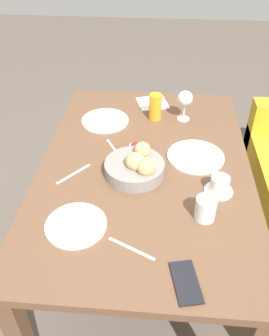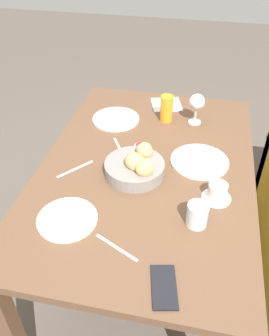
{
  "view_description": "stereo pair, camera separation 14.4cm",
  "coord_description": "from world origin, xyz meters",
  "px_view_note": "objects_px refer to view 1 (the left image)",
  "views": [
    {
      "loc": [
        1.21,
        0.06,
        1.71
      ],
      "look_at": [
        0.07,
        -0.04,
        0.81
      ],
      "focal_mm": 38.0,
      "sensor_mm": 36.0,
      "label": 1
    },
    {
      "loc": [
        1.19,
        0.2,
        1.71
      ],
      "look_at": [
        0.07,
        -0.04,
        0.81
      ],
      "focal_mm": 38.0,
      "sensor_mm": 36.0,
      "label": 2
    }
  ],
  "objects_px": {
    "bread_basket": "(136,166)",
    "cell_phone": "(186,282)",
    "plate_near_left": "(105,120)",
    "wine_glass": "(185,99)",
    "jam_bowl_berry": "(136,147)",
    "napkin": "(152,103)",
    "water_tumbler": "(206,209)",
    "coffee_cup": "(219,185)",
    "knife_silver": "(131,249)",
    "fork_silver": "(74,174)",
    "plate_far_center": "(196,156)",
    "juice_glass": "(155,107)",
    "spoon_coffee": "(113,147)",
    "plate_near_right": "(76,225)"
  },
  "relations": [
    {
      "from": "wine_glass",
      "to": "coffee_cup",
      "type": "relative_size",
      "value": 1.39
    },
    {
      "from": "plate_far_center",
      "to": "cell_phone",
      "type": "xyz_separation_m",
      "value": [
        0.64,
        -0.06,
        -0.0
      ]
    },
    {
      "from": "fork_silver",
      "to": "spoon_coffee",
      "type": "relative_size",
      "value": 1.2
    },
    {
      "from": "plate_near_left",
      "to": "wine_glass",
      "type": "relative_size",
      "value": 1.52
    },
    {
      "from": "knife_silver",
      "to": "spoon_coffee",
      "type": "distance_m",
      "value": 0.59
    },
    {
      "from": "spoon_coffee",
      "to": "napkin",
      "type": "relative_size",
      "value": 0.61
    },
    {
      "from": "water_tumbler",
      "to": "fork_silver",
      "type": "xyz_separation_m",
      "value": [
        -0.2,
        -0.52,
        -0.04
      ]
    },
    {
      "from": "juice_glass",
      "to": "jam_bowl_berry",
      "type": "bearing_deg",
      "value": -14.53
    },
    {
      "from": "plate_near_right",
      "to": "juice_glass",
      "type": "relative_size",
      "value": 1.62
    },
    {
      "from": "plate_far_center",
      "to": "juice_glass",
      "type": "bearing_deg",
      "value": -149.11
    },
    {
      "from": "bread_basket",
      "to": "plate_near_right",
      "type": "relative_size",
      "value": 1.14
    },
    {
      "from": "water_tumbler",
      "to": "coffee_cup",
      "type": "distance_m",
      "value": 0.16
    },
    {
      "from": "wine_glass",
      "to": "cell_phone",
      "type": "bearing_deg",
      "value": -0.87
    },
    {
      "from": "jam_bowl_berry",
      "to": "napkin",
      "type": "distance_m",
      "value": 0.45
    },
    {
      "from": "wine_glass",
      "to": "water_tumbler",
      "type": "bearing_deg",
      "value": 4.87
    },
    {
      "from": "coffee_cup",
      "to": "jam_bowl_berry",
      "type": "height_order",
      "value": "coffee_cup"
    },
    {
      "from": "plate_near_right",
      "to": "coffee_cup",
      "type": "relative_size",
      "value": 1.93
    },
    {
      "from": "water_tumbler",
      "to": "wine_glass",
      "type": "distance_m",
      "value": 0.7
    },
    {
      "from": "juice_glass",
      "to": "jam_bowl_berry",
      "type": "relative_size",
      "value": 2.17
    },
    {
      "from": "cell_phone",
      "to": "water_tumbler",
      "type": "bearing_deg",
      "value": 165.17
    },
    {
      "from": "wine_glass",
      "to": "knife_silver",
      "type": "height_order",
      "value": "wine_glass"
    },
    {
      "from": "juice_glass",
      "to": "spoon_coffee",
      "type": "xyz_separation_m",
      "value": [
        0.27,
        -0.18,
        -0.07
      ]
    },
    {
      "from": "wine_glass",
      "to": "juice_glass",
      "type": "bearing_deg",
      "value": -87.57
    },
    {
      "from": "coffee_cup",
      "to": "cell_phone",
      "type": "relative_size",
      "value": 0.69
    },
    {
      "from": "plate_near_left",
      "to": "plate_far_center",
      "type": "relative_size",
      "value": 0.95
    },
    {
      "from": "plate_near_right",
      "to": "juice_glass",
      "type": "distance_m",
      "value": 0.8
    },
    {
      "from": "bread_basket",
      "to": "plate_near_left",
      "type": "bearing_deg",
      "value": -155.08
    },
    {
      "from": "cell_phone",
      "to": "spoon_coffee",
      "type": "bearing_deg",
      "value": -155.51
    },
    {
      "from": "napkin",
      "to": "knife_silver",
      "type": "bearing_deg",
      "value": -1.41
    },
    {
      "from": "plate_near_right",
      "to": "cell_phone",
      "type": "xyz_separation_m",
      "value": [
        0.2,
        0.38,
        -0.0
      ]
    },
    {
      "from": "spoon_coffee",
      "to": "fork_silver",
      "type": "bearing_deg",
      "value": -33.33
    },
    {
      "from": "plate_near_left",
      "to": "juice_glass",
      "type": "bearing_deg",
      "value": 101.25
    },
    {
      "from": "plate_far_center",
      "to": "coffee_cup",
      "type": "relative_size",
      "value": 2.23
    },
    {
      "from": "water_tumbler",
      "to": "spoon_coffee",
      "type": "height_order",
      "value": "water_tumbler"
    },
    {
      "from": "fork_silver",
      "to": "knife_silver",
      "type": "distance_m",
      "value": 0.46
    },
    {
      "from": "coffee_cup",
      "to": "knife_silver",
      "type": "relative_size",
      "value": 0.69
    },
    {
      "from": "knife_silver",
      "to": "cell_phone",
      "type": "xyz_separation_m",
      "value": [
        0.11,
        0.18,
        0.0
      ]
    },
    {
      "from": "wine_glass",
      "to": "fork_silver",
      "type": "bearing_deg",
      "value": -43.56
    },
    {
      "from": "coffee_cup",
      "to": "fork_silver",
      "type": "relative_size",
      "value": 0.78
    },
    {
      "from": "jam_bowl_berry",
      "to": "spoon_coffee",
      "type": "bearing_deg",
      "value": -94.19
    },
    {
      "from": "plate_near_right",
      "to": "fork_silver",
      "type": "bearing_deg",
      "value": -165.91
    },
    {
      "from": "fork_silver",
      "to": "coffee_cup",
      "type": "bearing_deg",
      "value": 84.37
    },
    {
      "from": "plate_near_left",
      "to": "wine_glass",
      "type": "bearing_deg",
      "value": 98.05
    },
    {
      "from": "plate_near_right",
      "to": "spoon_coffee",
      "type": "distance_m",
      "value": 0.49
    },
    {
      "from": "knife_silver",
      "to": "napkin",
      "type": "height_order",
      "value": "napkin"
    },
    {
      "from": "bread_basket",
      "to": "cell_phone",
      "type": "bearing_deg",
      "value": 20.79
    },
    {
      "from": "plate_far_center",
      "to": "plate_near_left",
      "type": "bearing_deg",
      "value": -121.48
    },
    {
      "from": "juice_glass",
      "to": "napkin",
      "type": "xyz_separation_m",
      "value": [
        -0.16,
        -0.02,
        -0.06
      ]
    },
    {
      "from": "water_tumbler",
      "to": "napkin",
      "type": "bearing_deg",
      "value": -165.2
    },
    {
      "from": "plate_near_right",
      "to": "juice_glass",
      "type": "bearing_deg",
      "value": 162.1
    }
  ]
}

